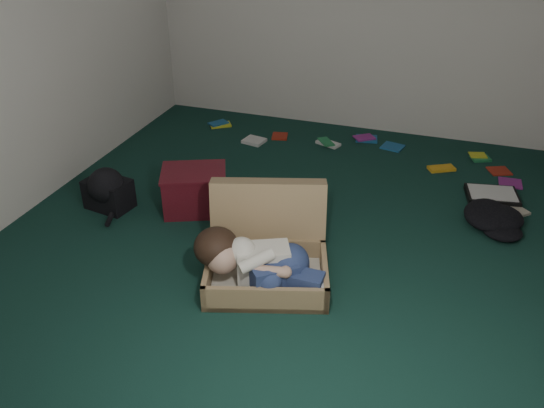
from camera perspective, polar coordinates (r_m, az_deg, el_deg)
The scene contains 10 objects.
floor at distance 4.28m, azimuth 0.64°, elevation -3.10°, with size 4.50×4.50×0.00m, color #12342B.
wall_front at distance 1.91m, azimuth -20.71°, elevation -5.21°, with size 4.50×4.50×0.00m, color white.
wall_left at distance 4.73m, azimuth -23.83°, elevation 14.88°, with size 4.50×4.50×0.00m, color white.
suitcase at distance 3.82m, azimuth -0.47°, elevation -4.55°, with size 0.97×0.96×0.57m.
person at distance 3.64m, azimuth -1.43°, elevation -5.70°, with size 0.87×0.44×0.36m.
maroon_bin at distance 4.56m, azimuth -7.67°, elevation 1.37°, with size 0.61×0.55×0.34m.
backpack at distance 4.75m, azimuth -15.90°, elevation 1.08°, with size 0.44×0.35×0.26m, color black, non-canonical shape.
clothing_pile at distance 4.58m, azimuth 20.19°, elevation -1.59°, with size 0.49×0.40×0.16m, color black, non-canonical shape.
paper_tray at distance 5.08m, azimuth 20.96°, elevation 0.80°, with size 0.46×0.37×0.06m.
book_scatter at distance 5.51m, azimuth 11.68°, elevation 4.37°, with size 3.11×1.40×0.02m.
Camera 1 is at (1.10, -3.41, 2.34)m, focal length 38.00 mm.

